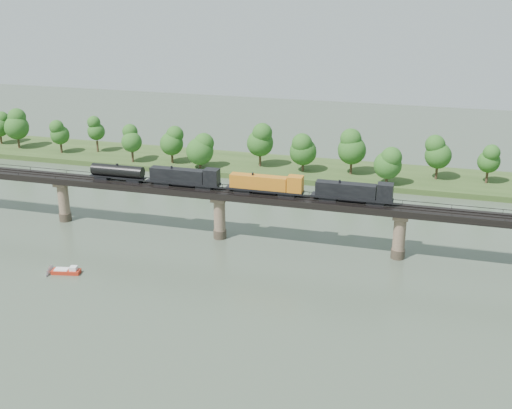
# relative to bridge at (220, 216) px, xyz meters

# --- Properties ---
(ground) EXTENTS (400.00, 400.00, 0.00)m
(ground) POSITION_rel_bridge_xyz_m (0.00, -30.00, -5.46)
(ground) COLOR #374435
(ground) RESTS_ON ground
(far_bank) EXTENTS (300.00, 24.00, 1.60)m
(far_bank) POSITION_rel_bridge_xyz_m (0.00, 55.00, -4.66)
(far_bank) COLOR #2C451B
(far_bank) RESTS_ON ground
(bridge) EXTENTS (236.00, 30.00, 11.50)m
(bridge) POSITION_rel_bridge_xyz_m (0.00, 0.00, 0.00)
(bridge) COLOR #473A2D
(bridge) RESTS_ON ground
(bridge_superstructure) EXTENTS (220.00, 4.90, 0.75)m
(bridge_superstructure) POSITION_rel_bridge_xyz_m (0.00, 0.00, 6.33)
(bridge_superstructure) COLOR black
(bridge_superstructure) RESTS_ON bridge
(far_treeline) EXTENTS (289.06, 17.54, 13.60)m
(far_treeline) POSITION_rel_bridge_xyz_m (-8.21, 50.52, 3.37)
(far_treeline) COLOR #382619
(far_treeline) RESTS_ON far_bank
(freight_train) EXTENTS (69.87, 2.72, 4.81)m
(freight_train) POSITION_rel_bridge_xyz_m (4.37, -0.00, 8.34)
(freight_train) COLOR black
(freight_train) RESTS_ON bridge
(motorboat) EXTENTS (5.96, 3.10, 1.59)m
(motorboat) POSITION_rel_bridge_xyz_m (-23.94, -25.92, -4.92)
(motorboat) COLOR #AD2613
(motorboat) RESTS_ON ground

